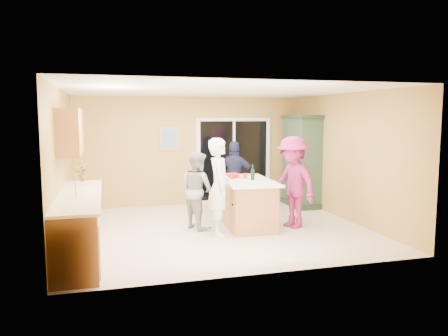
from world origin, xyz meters
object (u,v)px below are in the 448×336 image
object	(u,v)px
woman_white	(219,187)
woman_grey	(198,190)
green_hutch	(302,162)
woman_navy	(235,178)
woman_magenta	(293,182)
kitchen_island	(247,204)

from	to	relation	value
woman_white	woman_grey	bearing A→B (deg)	38.10
woman_white	green_hutch	bearing A→B (deg)	-41.06
green_hutch	woman_navy	xyz separation A→B (m)	(-1.81, -0.47, -0.25)
woman_white	woman_magenta	distance (m)	1.49
kitchen_island	green_hutch	world-z (taller)	green_hutch
kitchen_island	woman_magenta	world-z (taller)	woman_magenta
woman_navy	woman_magenta	xyz separation A→B (m)	(0.74, -1.39, 0.08)
kitchen_island	woman_magenta	xyz separation A→B (m)	(0.82, -0.33, 0.45)
woman_magenta	woman_grey	bearing A→B (deg)	-121.66
woman_white	woman_navy	distance (m)	1.68
woman_magenta	woman_white	bearing A→B (deg)	-103.12
woman_grey	woman_magenta	bearing A→B (deg)	-126.96
woman_navy	woman_magenta	size ratio (longest dim) A/B	0.91
green_hutch	woman_white	xyz separation A→B (m)	(-2.56, -1.98, -0.18)
green_hutch	woman_magenta	xyz separation A→B (m)	(-1.07, -1.86, -0.18)
woman_grey	woman_navy	distance (m)	1.40
woman_white	woman_navy	size ratio (longest dim) A/B	1.09
green_hutch	woman_magenta	world-z (taller)	green_hutch
kitchen_island	woman_white	xyz separation A→B (m)	(-0.67, -0.45, 0.45)
kitchen_island	woman_navy	size ratio (longest dim) A/B	1.12
kitchen_island	green_hutch	bearing A→B (deg)	42.33
kitchen_island	woman_grey	world-z (taller)	woman_grey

